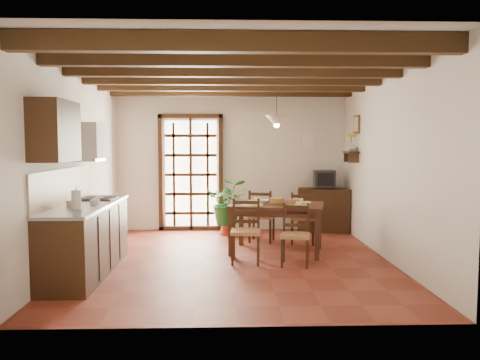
{
  "coord_description": "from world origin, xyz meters",
  "views": [
    {
      "loc": [
        -0.12,
        -6.73,
        1.71
      ],
      "look_at": [
        0.1,
        0.4,
        1.15
      ],
      "focal_mm": 35.0,
      "sensor_mm": 36.0,
      "label": 1
    }
  ],
  "objects_px": {
    "kitchen_counter": "(87,237)",
    "pendant_lamp": "(277,120)",
    "chair_near_left": "(246,243)",
    "dining_table": "(277,210)",
    "sideboard": "(324,210)",
    "chair_far_left": "(262,226)",
    "crt_tv": "(324,179)",
    "chair_near_right": "(295,246)",
    "chair_far_right": "(303,227)",
    "potted_plant": "(228,204)"
  },
  "relations": [
    {
      "from": "chair_near_left",
      "to": "sideboard",
      "type": "xyz_separation_m",
      "value": [
        1.62,
        2.35,
        0.13
      ]
    },
    {
      "from": "chair_far_right",
      "to": "chair_near_right",
      "type": "bearing_deg",
      "value": 86.24
    },
    {
      "from": "dining_table",
      "to": "chair_far_left",
      "type": "height_order",
      "value": "chair_far_left"
    },
    {
      "from": "kitchen_counter",
      "to": "dining_table",
      "type": "relative_size",
      "value": 1.42
    },
    {
      "from": "chair_far_left",
      "to": "potted_plant",
      "type": "distance_m",
      "value": 0.96
    },
    {
      "from": "kitchen_counter",
      "to": "crt_tv",
      "type": "distance_m",
      "value": 4.72
    },
    {
      "from": "chair_near_left",
      "to": "pendant_lamp",
      "type": "relative_size",
      "value": 1.08
    },
    {
      "from": "crt_tv",
      "to": "pendant_lamp",
      "type": "height_order",
      "value": "pendant_lamp"
    },
    {
      "from": "chair_near_right",
      "to": "pendant_lamp",
      "type": "xyz_separation_m",
      "value": [
        -0.18,
        0.89,
        1.81
      ]
    },
    {
      "from": "potted_plant",
      "to": "pendant_lamp",
      "type": "relative_size",
      "value": 2.68
    },
    {
      "from": "chair_far_left",
      "to": "potted_plant",
      "type": "height_order",
      "value": "potted_plant"
    },
    {
      "from": "chair_near_left",
      "to": "pendant_lamp",
      "type": "xyz_separation_m",
      "value": [
        0.51,
        0.72,
        1.79
      ]
    },
    {
      "from": "chair_near_right",
      "to": "chair_far_left",
      "type": "xyz_separation_m",
      "value": [
        -0.35,
        1.57,
        0.02
      ]
    },
    {
      "from": "dining_table",
      "to": "chair_far_right",
      "type": "height_order",
      "value": "chair_far_right"
    },
    {
      "from": "chair_far_left",
      "to": "potted_plant",
      "type": "xyz_separation_m",
      "value": [
        -0.57,
        0.71,
        0.28
      ]
    },
    {
      "from": "dining_table",
      "to": "chair_near_left",
      "type": "relative_size",
      "value": 1.74
    },
    {
      "from": "dining_table",
      "to": "kitchen_counter",
      "type": "bearing_deg",
      "value": -143.97
    },
    {
      "from": "chair_near_right",
      "to": "chair_near_left",
      "type": "bearing_deg",
      "value": 178.33
    },
    {
      "from": "kitchen_counter",
      "to": "chair_near_left",
      "type": "distance_m",
      "value": 2.18
    },
    {
      "from": "dining_table",
      "to": "chair_near_left",
      "type": "xyz_separation_m",
      "value": [
        -0.51,
        -0.62,
        -0.38
      ]
    },
    {
      "from": "crt_tv",
      "to": "potted_plant",
      "type": "height_order",
      "value": "potted_plant"
    },
    {
      "from": "chair_near_right",
      "to": "crt_tv",
      "type": "distance_m",
      "value": 2.78
    },
    {
      "from": "pendant_lamp",
      "to": "potted_plant",
      "type": "bearing_deg",
      "value": 118.31
    },
    {
      "from": "chair_far_right",
      "to": "pendant_lamp",
      "type": "height_order",
      "value": "pendant_lamp"
    },
    {
      "from": "sideboard",
      "to": "pendant_lamp",
      "type": "height_order",
      "value": "pendant_lamp"
    },
    {
      "from": "dining_table",
      "to": "chair_near_left",
      "type": "bearing_deg",
      "value": -116.18
    },
    {
      "from": "potted_plant",
      "to": "chair_near_left",
      "type": "bearing_deg",
      "value": -83.61
    },
    {
      "from": "kitchen_counter",
      "to": "pendant_lamp",
      "type": "relative_size",
      "value": 2.66
    },
    {
      "from": "dining_table",
      "to": "pendant_lamp",
      "type": "xyz_separation_m",
      "value": [
        0.0,
        0.1,
        1.41
      ]
    },
    {
      "from": "chair_far_left",
      "to": "crt_tv",
      "type": "height_order",
      "value": "crt_tv"
    },
    {
      "from": "dining_table",
      "to": "potted_plant",
      "type": "distance_m",
      "value": 1.67
    },
    {
      "from": "chair_far_left",
      "to": "crt_tv",
      "type": "relative_size",
      "value": 2.22
    },
    {
      "from": "kitchen_counter",
      "to": "chair_near_right",
      "type": "distance_m",
      "value": 2.83
    },
    {
      "from": "chair_near_left",
      "to": "chair_near_right",
      "type": "height_order",
      "value": "chair_near_left"
    },
    {
      "from": "sideboard",
      "to": "dining_table",
      "type": "bearing_deg",
      "value": -110.72
    },
    {
      "from": "potted_plant",
      "to": "sideboard",
      "type": "bearing_deg",
      "value": 7.19
    },
    {
      "from": "kitchen_counter",
      "to": "chair_near_left",
      "type": "height_order",
      "value": "kitchen_counter"
    },
    {
      "from": "sideboard",
      "to": "chair_far_left",
      "type": "bearing_deg",
      "value": -131.77
    },
    {
      "from": "chair_far_left",
      "to": "chair_far_right",
      "type": "height_order",
      "value": "chair_far_left"
    },
    {
      "from": "chair_near_left",
      "to": "chair_far_left",
      "type": "height_order",
      "value": "chair_far_left"
    },
    {
      "from": "chair_near_right",
      "to": "pendant_lamp",
      "type": "relative_size",
      "value": 1.02
    },
    {
      "from": "chair_near_right",
      "to": "pendant_lamp",
      "type": "height_order",
      "value": "pendant_lamp"
    },
    {
      "from": "dining_table",
      "to": "chair_far_right",
      "type": "bearing_deg",
      "value": 63.9
    },
    {
      "from": "kitchen_counter",
      "to": "pendant_lamp",
      "type": "xyz_separation_m",
      "value": [
        2.64,
        1.2,
        1.6
      ]
    },
    {
      "from": "sideboard",
      "to": "kitchen_counter",
      "type": "bearing_deg",
      "value": -130.99
    },
    {
      "from": "kitchen_counter",
      "to": "sideboard",
      "type": "bearing_deg",
      "value": 37.03
    },
    {
      "from": "dining_table",
      "to": "sideboard",
      "type": "relative_size",
      "value": 1.61
    },
    {
      "from": "chair_far_right",
      "to": "sideboard",
      "type": "xyz_separation_m",
      "value": [
        0.6,
        1.11,
        0.14
      ]
    },
    {
      "from": "chair_far_left",
      "to": "crt_tv",
      "type": "xyz_separation_m",
      "value": [
        1.29,
        0.94,
        0.74
      ]
    },
    {
      "from": "dining_table",
      "to": "sideboard",
      "type": "distance_m",
      "value": 2.07
    }
  ]
}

